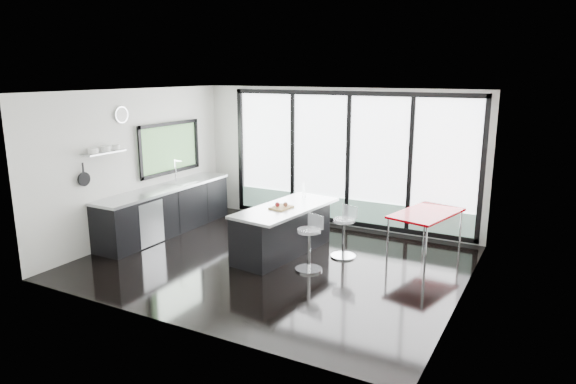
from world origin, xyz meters
The scene contains 11 objects.
floor centered at (0.00, 0.00, 0.00)m, with size 6.00×5.00×0.00m, color black.
ceiling centered at (0.00, 0.00, 2.80)m, with size 6.00×5.00×0.00m, color white.
wall_back centered at (0.27, 2.47, 1.27)m, with size 6.00×0.09×2.80m.
wall_front centered at (0.00, -2.50, 1.40)m, with size 6.00×0.00×2.80m, color silver.
wall_left centered at (-2.97, 0.27, 1.56)m, with size 0.26×5.00×2.80m.
wall_right centered at (3.00, 0.00, 1.40)m, with size 0.00×5.00×2.80m, color silver.
counter_cabinets centered at (-2.67, 0.40, 0.46)m, with size 0.69×3.24×1.36m.
island centered at (-0.08, 0.44, 0.44)m, with size 1.12×2.19×1.11m.
bar_stool_near centered at (0.67, -0.05, 0.35)m, with size 0.43×0.43×0.69m, color silver.
bar_stool_far centered at (0.92, 0.77, 0.34)m, with size 0.43×0.43×0.68m, color silver.
red_table centered at (2.10, 1.60, 0.37)m, with size 0.80×1.40×0.75m, color #860005.
Camera 1 is at (4.06, -6.99, 3.10)m, focal length 32.00 mm.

